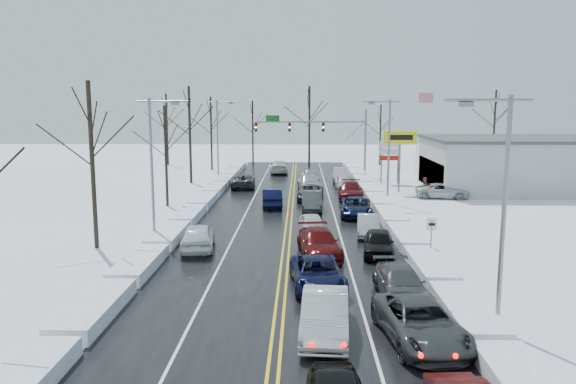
{
  "coord_description": "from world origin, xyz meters",
  "views": [
    {
      "loc": [
        0.89,
        -38.81,
        8.7
      ],
      "look_at": [
        -0.03,
        0.15,
        2.5
      ],
      "focal_mm": 35.0,
      "sensor_mm": 36.0,
      "label": 1
    }
  ],
  "objects_px": {
    "tires_plus_sign": "(400,142)",
    "traffic_signal_mast": "(323,130)",
    "dealership_building": "(530,164)",
    "oncoming_car_0": "(272,207)",
    "flagpole": "(419,126)"
  },
  "relations": [
    {
      "from": "dealership_building",
      "to": "oncoming_car_0",
      "type": "distance_m",
      "value": 27.59
    },
    {
      "from": "dealership_building",
      "to": "oncoming_car_0",
      "type": "bearing_deg",
      "value": -158.53
    },
    {
      "from": "flagpole",
      "to": "traffic_signal_mast",
      "type": "bearing_deg",
      "value": -170.27
    },
    {
      "from": "traffic_signal_mast",
      "to": "flagpole",
      "type": "relative_size",
      "value": 1.33
    },
    {
      "from": "dealership_building",
      "to": "oncoming_car_0",
      "type": "height_order",
      "value": "dealership_building"
    },
    {
      "from": "flagpole",
      "to": "oncoming_car_0",
      "type": "relative_size",
      "value": 2.16
    },
    {
      "from": "oncoming_car_0",
      "to": "tires_plus_sign",
      "type": "bearing_deg",
      "value": -151.37
    },
    {
      "from": "traffic_signal_mast",
      "to": "oncoming_car_0",
      "type": "distance_m",
      "value": 21.38
    },
    {
      "from": "tires_plus_sign",
      "to": "traffic_signal_mast",
      "type": "bearing_deg",
      "value": 120.46
    },
    {
      "from": "tires_plus_sign",
      "to": "flagpole",
      "type": "distance_m",
      "value": 14.79
    },
    {
      "from": "tires_plus_sign",
      "to": "flagpole",
      "type": "relative_size",
      "value": 0.6
    },
    {
      "from": "traffic_signal_mast",
      "to": "dealership_building",
      "type": "distance_m",
      "value": 23.01
    },
    {
      "from": "flagpole",
      "to": "tires_plus_sign",
      "type": "bearing_deg",
      "value": -108.44
    },
    {
      "from": "oncoming_car_0",
      "to": "traffic_signal_mast",
      "type": "bearing_deg",
      "value": -109.12
    },
    {
      "from": "traffic_signal_mast",
      "to": "oncoming_car_0",
      "type": "xyz_separation_m",
      "value": [
        -5.03,
        -20.04,
        -5.48
      ]
    }
  ]
}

